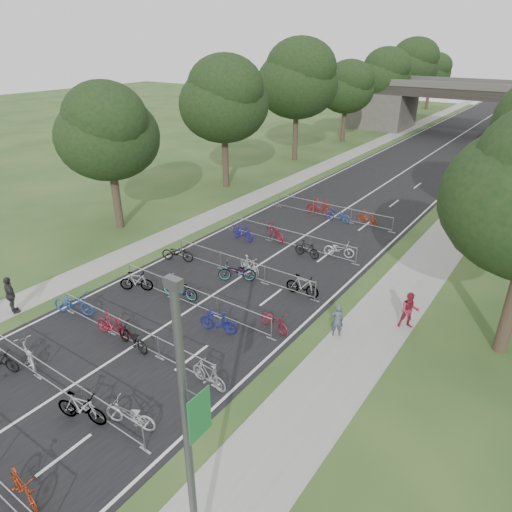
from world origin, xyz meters
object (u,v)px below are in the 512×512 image
Objects in this scene: pedestrian_c at (11,295)px; pedestrian_b at (409,311)px; overpass_bridge at (465,108)px; lamppost at (188,439)px; pedestrian_a at (337,320)px.

pedestrian_b is at bearing -134.61° from pedestrian_c.
overpass_bridge is 59.81m from pedestrian_c.
overpass_bridge is 17.54× the size of pedestrian_b.
pedestrian_b is 18.73m from pedestrian_c.
lamppost is 15.91m from pedestrian_c.
overpass_bridge is at bearing 97.53° from lamppost.
pedestrian_a is 15.44m from pedestrian_c.
overpass_bridge is 3.78× the size of lamppost.
pedestrian_b is (2.40, 2.44, 0.10)m from pedestrian_a.
pedestrian_b is (0.87, 13.38, -3.40)m from lamppost.
pedestrian_a is at bearing 97.97° from lamppost.
pedestrian_a is 3.43m from pedestrian_b.
pedestrian_b is 0.92× the size of pedestrian_c.
overpass_bridge reaches higher than pedestrian_c.
pedestrian_c is at bearing -176.97° from pedestrian_b.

